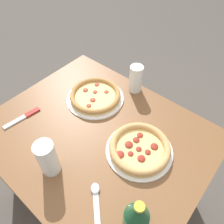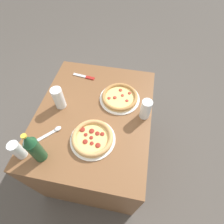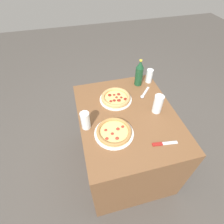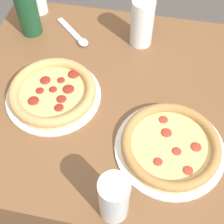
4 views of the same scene
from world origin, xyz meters
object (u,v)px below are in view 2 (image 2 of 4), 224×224
(pizza_veggie, at_px, (93,138))
(glass_red_wine, at_px, (18,151))
(pizza_margherita, at_px, (120,97))
(spoon, at_px, (53,132))
(glass_lemonade, at_px, (59,99))
(glass_cola, at_px, (146,110))
(knife, at_px, (85,77))
(beer_bottle, at_px, (34,148))

(pizza_veggie, distance_m, glass_red_wine, 0.42)
(pizza_margherita, relative_size, spoon, 1.93)
(pizza_margherita, xyz_separation_m, glass_lemonade, (-0.13, 0.39, 0.05))
(glass_cola, distance_m, knife, 0.58)
(pizza_margherita, height_order, spoon, pizza_margherita)
(pizza_margherita, height_order, glass_red_wine, glass_red_wine)
(glass_lemonade, xyz_separation_m, spoon, (-0.21, -0.02, -0.06))
(glass_lemonade, distance_m, knife, 0.33)
(glass_red_wine, distance_m, beer_bottle, 0.13)
(spoon, bearing_deg, glass_cola, -66.87)
(pizza_margherita, height_order, beer_bottle, beer_bottle)
(pizza_veggie, bearing_deg, knife, 21.19)
(pizza_margherita, height_order, knife, pizza_margherita)
(glass_cola, height_order, glass_red_wine, glass_cola)
(glass_cola, relative_size, beer_bottle, 0.57)
(glass_lemonade, bearing_deg, beer_bottle, -176.96)
(pizza_margherita, relative_size, glass_lemonade, 1.81)
(glass_red_wine, bearing_deg, spoon, -33.76)
(glass_cola, xyz_separation_m, glass_red_wine, (-0.41, 0.67, -0.01))
(pizza_veggie, height_order, spoon, pizza_veggie)
(knife, xyz_separation_m, spoon, (-0.52, 0.06, 0.00))
(glass_red_wine, bearing_deg, glass_lemonade, -13.49)
(glass_cola, xyz_separation_m, glass_lemonade, (-0.02, 0.58, 0.00))
(pizza_margherita, distance_m, knife, 0.36)
(knife, height_order, spoon, spoon)
(glass_red_wine, distance_m, spoon, 0.22)
(beer_bottle, bearing_deg, knife, -5.18)
(spoon, bearing_deg, beer_bottle, 178.98)
(pizza_veggie, xyz_separation_m, glass_cola, (0.24, -0.29, 0.05))
(beer_bottle, bearing_deg, glass_lemonade, 3.04)
(beer_bottle, bearing_deg, glass_red_wine, 95.69)
(pizza_margherita, xyz_separation_m, knife, (0.17, 0.31, -0.02))
(pizza_veggie, height_order, glass_cola, glass_cola)
(glass_red_wine, bearing_deg, pizza_veggie, -65.43)
(glass_lemonade, height_order, beer_bottle, beer_bottle)
(pizza_veggie, relative_size, glass_lemonade, 1.75)
(beer_bottle, height_order, knife, beer_bottle)
(pizza_veggie, relative_size, pizza_margherita, 0.97)
(glass_lemonade, bearing_deg, spoon, -173.91)
(knife, bearing_deg, glass_lemonade, 165.04)
(beer_bottle, bearing_deg, spoon, -1.02)
(pizza_veggie, xyz_separation_m, spoon, (0.00, 0.26, -0.02))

